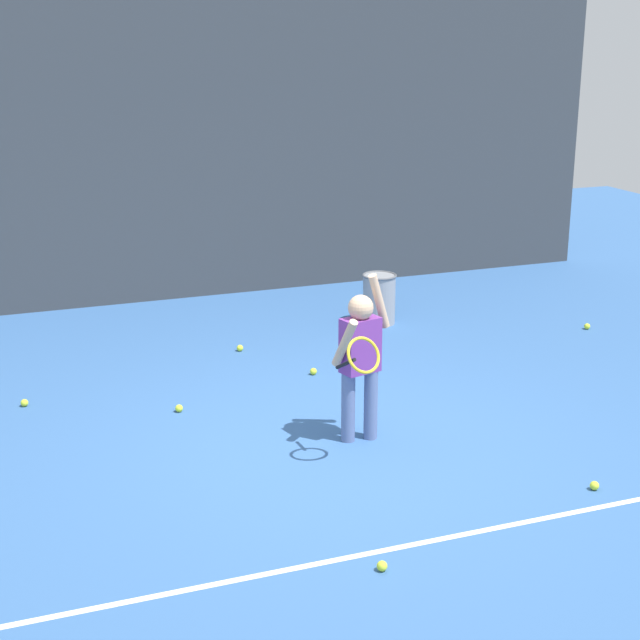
{
  "coord_description": "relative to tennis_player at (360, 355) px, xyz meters",
  "views": [
    {
      "loc": [
        -2.59,
        -6.58,
        3.2
      ],
      "look_at": [
        0.12,
        0.61,
        0.85
      ],
      "focal_mm": 54.36,
      "sensor_mm": 36.0,
      "label": 1
    }
  ],
  "objects": [
    {
      "name": "fence_post_1",
      "position": [
        -1.97,
        4.76,
        1.31
      ],
      "size": [
        0.09,
        0.09,
        4.08
      ],
      "primitive_type": "cylinder",
      "color": "slate",
      "rests_on": "ground"
    },
    {
      "name": "tennis_ball_1",
      "position": [
        -0.28,
        2.48,
        -0.69
      ],
      "size": [
        0.07,
        0.07,
        0.07
      ],
      "primitive_type": "sphere",
      "color": "#CCE033",
      "rests_on": "ground"
    },
    {
      "name": "court_line_baseline",
      "position": [
        -0.23,
        -1.63,
        -0.72
      ],
      "size": [
        9.0,
        0.05,
        0.0
      ],
      "primitive_type": "cube",
      "color": "white",
      "rests_on": "ground"
    },
    {
      "name": "tennis_player",
      "position": [
        0.0,
        0.0,
        0.0
      ],
      "size": [
        0.62,
        0.69,
        1.35
      ],
      "rotation": [
        0.0,
        0.0,
        0.24
      ],
      "color": "slate",
      "rests_on": "ground"
    },
    {
      "name": "tennis_ball_6",
      "position": [
        0.18,
        1.56,
        -0.69
      ],
      "size": [
        0.07,
        0.07,
        0.07
      ],
      "primitive_type": "sphere",
      "color": "#CCE033",
      "rests_on": "ground"
    },
    {
      "name": "tennis_ball_5",
      "position": [
        1.24,
        -1.39,
        -0.69
      ],
      "size": [
        0.07,
        0.07,
        0.07
      ],
      "primitive_type": "sphere",
      "color": "#CCE033",
      "rests_on": "ground"
    },
    {
      "name": "fence_post_3",
      "position": [
        5.0,
        4.76,
        1.31
      ],
      "size": [
        0.09,
        0.09,
        4.08
      ],
      "primitive_type": "cylinder",
      "color": "slate",
      "rests_on": "ground"
    },
    {
      "name": "tennis_ball_2",
      "position": [
        3.49,
        1.85,
        -0.69
      ],
      "size": [
        0.07,
        0.07,
        0.07
      ],
      "primitive_type": "sphere",
      "color": "#CCE033",
      "rests_on": "ground"
    },
    {
      "name": "tennis_ball_4",
      "position": [
        -1.22,
        1.1,
        -0.69
      ],
      "size": [
        0.07,
        0.07,
        0.07
      ],
      "primitive_type": "sphere",
      "color": "#CCE033",
      "rests_on": "ground"
    },
    {
      "name": "tennis_ball_0",
      "position": [
        -2.46,
        1.7,
        -0.69
      ],
      "size": [
        0.07,
        0.07,
        0.07
      ],
      "primitive_type": "sphere",
      "color": "#CCE033",
      "rests_on": "ground"
    },
    {
      "name": "ground_plane",
      "position": [
        -0.23,
        -0.01,
        -0.73
      ],
      "size": [
        20.0,
        20.0,
        0.0
      ],
      "primitive_type": "plane",
      "color": "#335B93"
    },
    {
      "name": "ball_hopper",
      "position": [
        1.44,
        2.87,
        -0.44
      ],
      "size": [
        0.38,
        0.38,
        0.56
      ],
      "color": "gray",
      "rests_on": "ground"
    },
    {
      "name": "tennis_ball_3",
      "position": [
        -0.62,
        -1.84,
        -0.69
      ],
      "size": [
        0.07,
        0.07,
        0.07
      ],
      "primitive_type": "sphere",
      "color": "#CCE033",
      "rests_on": "ground"
    },
    {
      "name": "back_fence_windscreen",
      "position": [
        -0.23,
        4.7,
        1.24
      ],
      "size": [
        10.75,
        0.08,
        3.93
      ],
      "primitive_type": "cube",
      "color": "#383D42",
      "rests_on": "ground"
    },
    {
      "name": "fence_post_2",
      "position": [
        1.51,
        4.76,
        1.31
      ],
      "size": [
        0.09,
        0.09,
        4.08
      ],
      "primitive_type": "cylinder",
      "color": "slate",
      "rests_on": "ground"
    }
  ]
}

